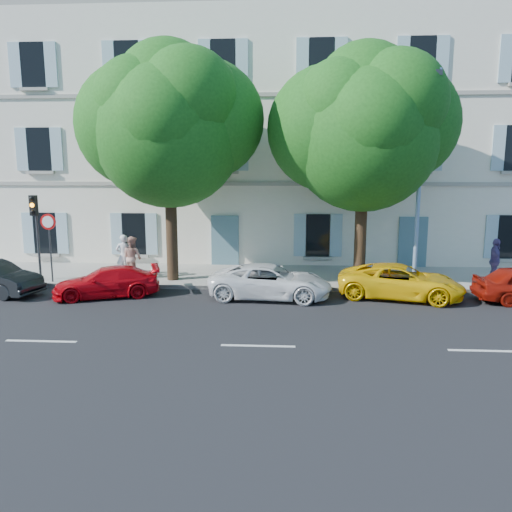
# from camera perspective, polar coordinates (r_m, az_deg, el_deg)

# --- Properties ---
(ground) EXTENTS (90.00, 90.00, 0.00)m
(ground) POSITION_cam_1_polar(r_m,az_deg,el_deg) (17.41, 1.00, -5.70)
(ground) COLOR black
(sidewalk) EXTENTS (36.00, 4.50, 0.15)m
(sidewalk) POSITION_cam_1_polar(r_m,az_deg,el_deg) (21.71, 1.53, -2.34)
(sidewalk) COLOR #A09E96
(sidewalk) RESTS_ON ground
(kerb) EXTENTS (36.00, 0.16, 0.16)m
(kerb) POSITION_cam_1_polar(r_m,az_deg,el_deg) (19.59, 1.30, -3.68)
(kerb) COLOR #9E998E
(kerb) RESTS_ON ground
(building) EXTENTS (28.00, 7.00, 12.00)m
(building) POSITION_cam_1_polar(r_m,az_deg,el_deg) (26.98, 2.03, 12.73)
(building) COLOR white
(building) RESTS_ON ground
(car_red_coupe) EXTENTS (4.13, 2.70, 1.11)m
(car_red_coupe) POSITION_cam_1_polar(r_m,az_deg,el_deg) (19.29, -16.68, -2.87)
(car_red_coupe) COLOR #BF050E
(car_red_coupe) RESTS_ON ground
(car_white_coupe) EXTENTS (4.60, 2.39, 1.24)m
(car_white_coupe) POSITION_cam_1_polar(r_m,az_deg,el_deg) (18.29, 1.65, -2.93)
(car_white_coupe) COLOR white
(car_white_coupe) RESTS_ON ground
(car_yellow_supercar) EXTENTS (4.84, 3.06, 1.24)m
(car_yellow_supercar) POSITION_cam_1_polar(r_m,az_deg,el_deg) (19.02, 16.21, -2.82)
(car_yellow_supercar) COLOR yellow
(car_yellow_supercar) RESTS_ON ground
(tree_left) EXTENTS (5.95, 5.95, 9.22)m
(tree_left) POSITION_cam_1_polar(r_m,az_deg,el_deg) (20.61, -9.94, 13.68)
(tree_left) COLOR #3A2819
(tree_left) RESTS_ON sidewalk
(tree_right) EXTENTS (5.83, 5.83, 8.98)m
(tree_right) POSITION_cam_1_polar(r_m,az_deg,el_deg) (20.28, 12.23, 13.16)
(tree_right) COLOR #3A2819
(tree_right) RESTS_ON sidewalk
(traffic_light) EXTENTS (0.29, 0.40, 3.50)m
(traffic_light) POSITION_cam_1_polar(r_m,az_deg,el_deg) (22.07, -23.93, 3.87)
(traffic_light) COLOR #383A3D
(traffic_light) RESTS_ON sidewalk
(road_sign) EXTENTS (0.64, 0.10, 2.78)m
(road_sign) POSITION_cam_1_polar(r_m,az_deg,el_deg) (21.65, -22.57, 2.44)
(road_sign) COLOR #383A3D
(road_sign) RESTS_ON sidewalk
(street_lamp) EXTENTS (0.43, 1.70, 7.93)m
(street_lamp) POSITION_cam_1_polar(r_m,az_deg,el_deg) (19.92, 18.34, 9.31)
(street_lamp) COLOR #7293BF
(street_lamp) RESTS_ON sidewalk
(pedestrian_a) EXTENTS (0.77, 0.63, 1.82)m
(pedestrian_a) POSITION_cam_1_polar(r_m,az_deg,el_deg) (21.79, -14.85, 0.01)
(pedestrian_a) COLOR silver
(pedestrian_a) RESTS_ON sidewalk
(pedestrian_b) EXTENTS (1.09, 1.03, 1.78)m
(pedestrian_b) POSITION_cam_1_polar(r_m,az_deg,el_deg) (21.47, -13.94, -0.15)
(pedestrian_b) COLOR tan
(pedestrian_b) RESTS_ON sidewalk
(pedestrian_c) EXTENTS (0.60, 1.11, 1.80)m
(pedestrian_c) POSITION_cam_1_polar(r_m,az_deg,el_deg) (22.21, 25.65, -0.49)
(pedestrian_c) COLOR #5C4D8E
(pedestrian_c) RESTS_ON sidewalk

